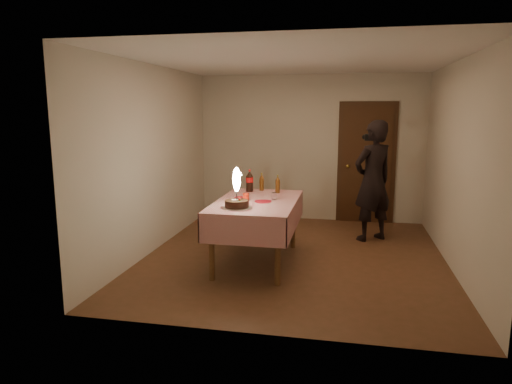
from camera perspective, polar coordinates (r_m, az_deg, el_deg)
ground at (r=6.34m, az=4.80°, el=-8.03°), size 4.00×4.50×0.01m
room_shell at (r=6.10m, az=5.43°, el=7.11°), size 4.04×4.54×2.62m
dining_table at (r=5.90m, az=0.10°, el=-2.11°), size 1.02×1.72×0.83m
birthday_cake at (r=5.43m, az=-2.42°, el=-0.79°), size 0.36×0.36×0.49m
red_plate at (r=5.80m, az=0.89°, el=-1.18°), size 0.22×0.22×0.01m
red_cup at (r=5.85m, az=-1.27°, el=-0.63°), size 0.08×0.08×0.10m
clear_cup at (r=5.94m, az=2.26°, el=-0.52°), size 0.07×0.07×0.09m
napkin_stack at (r=6.00m, az=-1.94°, el=-0.75°), size 0.15×0.15×0.02m
cola_bottle at (r=6.50m, az=-0.81°, el=1.39°), size 0.10×0.10×0.32m
amber_bottle_left at (r=6.59m, az=0.72°, el=1.21°), size 0.06×0.06×0.25m
amber_bottle_right at (r=6.40m, az=2.72°, el=0.93°), size 0.06×0.06×0.25m
photographer at (r=7.13m, az=14.40°, el=1.35°), size 0.80×0.76×1.84m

